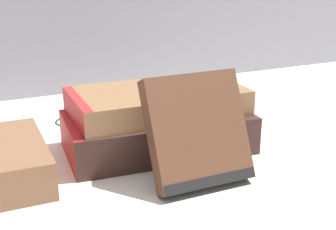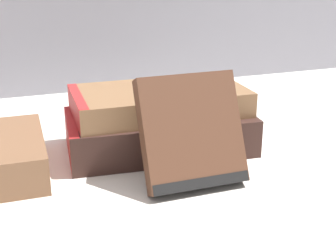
{
  "view_description": "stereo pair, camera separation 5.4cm",
  "coord_description": "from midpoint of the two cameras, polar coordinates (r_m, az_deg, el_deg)",
  "views": [
    {
      "loc": [
        -0.23,
        -0.5,
        0.25
      ],
      "look_at": [
        0.01,
        0.02,
        0.06
      ],
      "focal_mm": 50.0,
      "sensor_mm": 36.0,
      "label": 1
    },
    {
      "loc": [
        -0.18,
        -0.52,
        0.25
      ],
      "look_at": [
        0.01,
        0.02,
        0.06
      ],
      "focal_mm": 50.0,
      "sensor_mm": 36.0,
      "label": 2
    }
  ],
  "objects": [
    {
      "name": "book_leaning_front",
      "position": [
        0.53,
        0.82,
        -2.47
      ],
      "size": [
        0.12,
        0.07,
        0.13
      ],
      "rotation": [
        -0.44,
        0.0,
        0.0
      ],
      "color": "#4C2D1E",
      "rests_on": "ground_plane"
    },
    {
      "name": "book_flat_top",
      "position": [
        0.63,
        -4.22,
        1.63
      ],
      "size": [
        0.23,
        0.13,
        0.03
      ],
      "rotation": [
        0.0,
        0.0,
        -0.03
      ],
      "color": "brown",
      "rests_on": "book_flat_bottom"
    },
    {
      "name": "reading_glasses",
      "position": [
        0.77,
        -11.69,
        -0.65
      ],
      "size": [
        0.12,
        0.08,
        0.0
      ],
      "rotation": [
        0.0,
        0.0,
        -0.35
      ],
      "color": "black",
      "rests_on": "ground_plane"
    },
    {
      "name": "book_flat_bottom",
      "position": [
        0.64,
        -4.16,
        -2.14
      ],
      "size": [
        0.26,
        0.15,
        0.05
      ],
      "rotation": [
        0.0,
        0.0,
        -0.08
      ],
      "color": "#331E19",
      "rests_on": "ground_plane"
    },
    {
      "name": "pocket_watch",
      "position": [
        0.63,
        -0.23,
        3.47
      ],
      "size": [
        0.06,
        0.06,
        0.01
      ],
      "color": "silver",
      "rests_on": "book_flat_top"
    },
    {
      "name": "ground_plane",
      "position": [
        0.6,
        -2.64,
        -5.9
      ],
      "size": [
        3.0,
        3.0,
        0.0
      ],
      "primitive_type": "plane",
      "color": "silver"
    }
  ]
}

